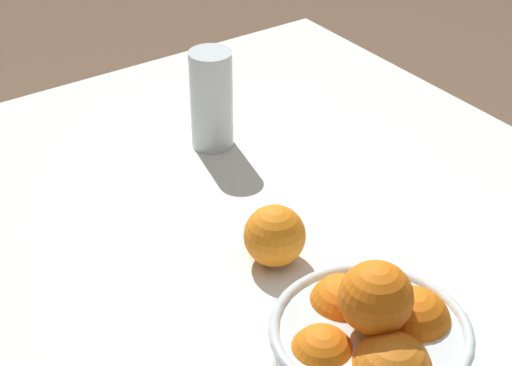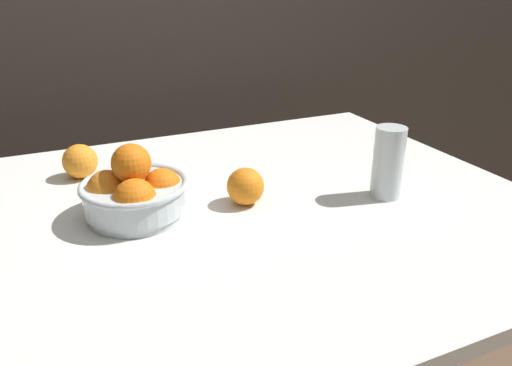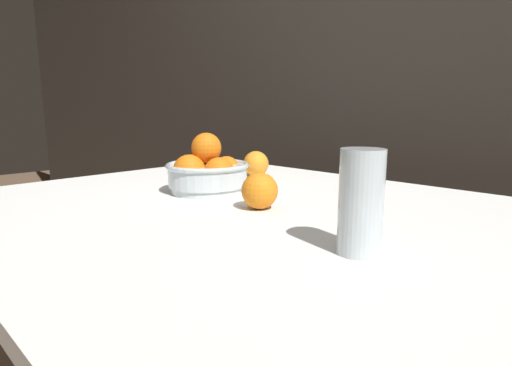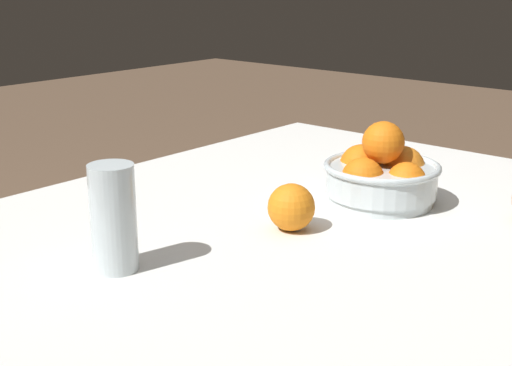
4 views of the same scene
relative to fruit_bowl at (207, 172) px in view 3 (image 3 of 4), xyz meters
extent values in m
cube|color=#38332D|center=(0.18, 0.89, 0.52)|extent=(8.00, 0.05, 2.60)
cube|color=white|center=(0.18, -0.04, -0.07)|extent=(1.29, 1.03, 0.03)
cylinder|color=#936B47|center=(-0.41, 0.42, -0.43)|extent=(0.05, 0.05, 0.70)
cylinder|color=silver|center=(0.00, 0.00, -0.04)|extent=(0.19, 0.19, 0.02)
cylinder|color=silver|center=(0.00, 0.00, -0.01)|extent=(0.20, 0.20, 0.05)
torus|color=silver|center=(0.00, 0.00, 0.02)|extent=(0.21, 0.21, 0.01)
sphere|color=orange|center=(0.05, -0.01, 0.00)|extent=(0.08, 0.08, 0.08)
sphere|color=orange|center=(0.01, 0.06, 0.00)|extent=(0.07, 0.07, 0.07)
sphere|color=orange|center=(-0.05, 0.02, 0.01)|extent=(0.08, 0.08, 0.08)
sphere|color=orange|center=(-0.01, -0.05, 0.01)|extent=(0.08, 0.08, 0.08)
sphere|color=orange|center=(0.00, 0.00, 0.06)|extent=(0.08, 0.08, 0.08)
cylinder|color=#F4A314|center=(0.51, -0.13, 0.01)|extent=(0.06, 0.06, 0.12)
cylinder|color=silver|center=(0.51, -0.13, 0.03)|extent=(0.06, 0.06, 0.16)
sphere|color=orange|center=(0.22, -0.03, -0.01)|extent=(0.08, 0.08, 0.08)
sphere|color=orange|center=(-0.08, 0.26, -0.01)|extent=(0.08, 0.08, 0.08)
camera|label=1|loc=(-0.47, 0.47, 0.63)|focal=60.00mm
camera|label=2|loc=(-0.15, -0.91, 0.40)|focal=35.00mm
camera|label=3|loc=(0.79, -0.63, 0.16)|focal=28.00mm
camera|label=4|loc=(1.09, 0.64, 0.36)|focal=50.00mm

